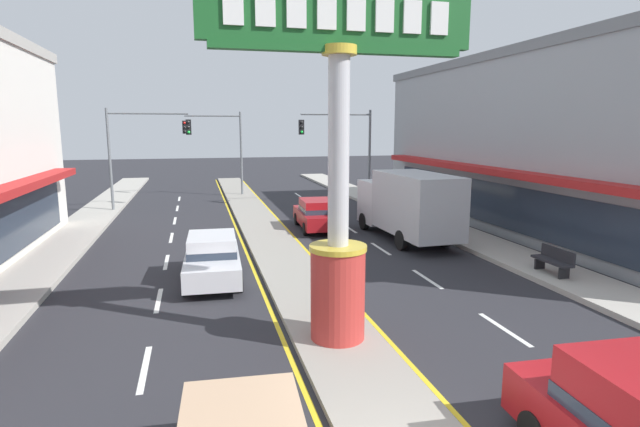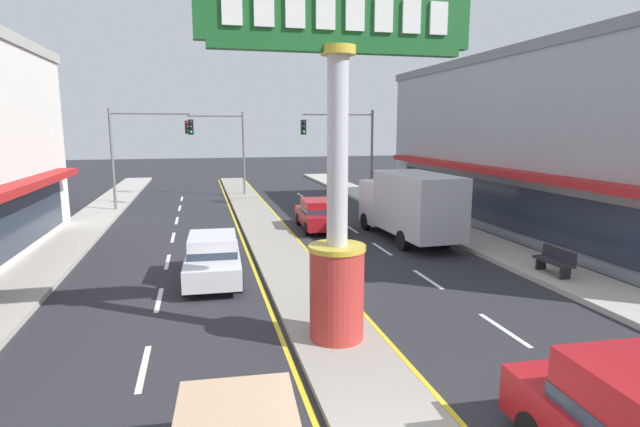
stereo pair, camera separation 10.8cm
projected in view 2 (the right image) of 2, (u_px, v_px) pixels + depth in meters
name	position (u px, v px, depth m)	size (l,w,h in m)	color
median_strip	(266.00, 231.00, 24.32)	(2.12, 52.00, 0.14)	gray
sidewalk_left	(56.00, 251.00, 20.35)	(2.40, 60.00, 0.18)	#ADA89E
sidewalk_right	(451.00, 230.00, 24.45)	(2.40, 60.00, 0.18)	#ADA89E
lane_markings	(270.00, 239.00, 23.04)	(8.86, 52.00, 0.01)	silver
district_sign	(337.00, 179.00, 11.25)	(6.09, 1.34, 8.12)	#B7332D
storefront_right	(559.00, 142.00, 24.81)	(8.67, 24.25, 8.68)	#999EA3
traffic_light_left_side	(142.00, 141.00, 29.91)	(4.86, 0.46, 6.20)	slate
traffic_light_right_side	(346.00, 140.00, 32.25)	(4.86, 0.46, 6.20)	slate
traffic_light_median_far	(223.00, 140.00, 36.35)	(4.20, 0.46, 6.20)	slate
box_truck_near_right_lane	(409.00, 204.00, 22.42)	(2.46, 6.98, 3.12)	silver
sedan_far_right_lane	(319.00, 214.00, 25.04)	(1.98, 4.37, 1.53)	maroon
sedan_near_left_lane	(213.00, 257.00, 16.69)	(1.97, 4.37, 1.53)	silver
street_bench	(555.00, 261.00, 16.82)	(0.48, 1.60, 0.88)	#232328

